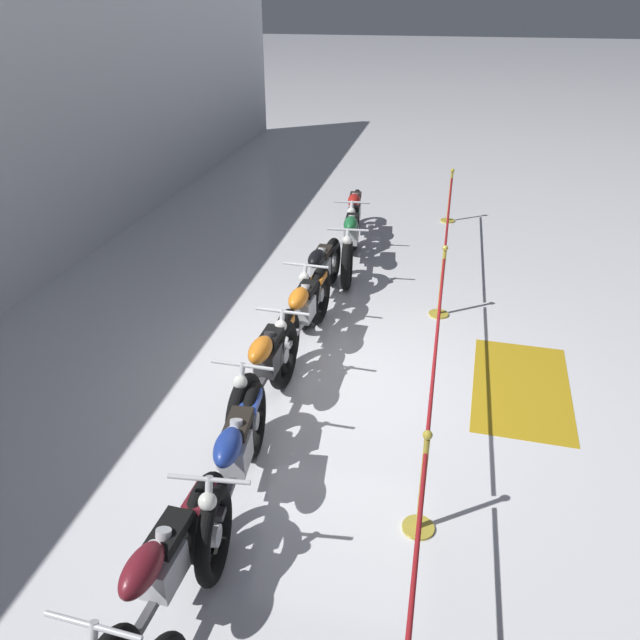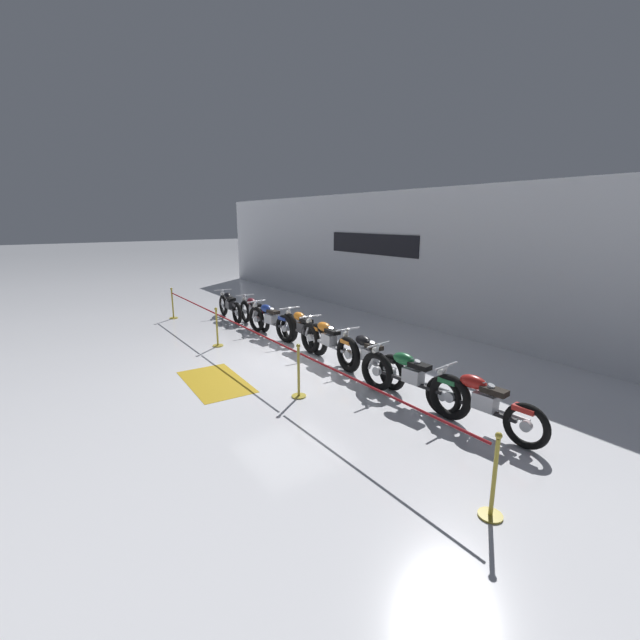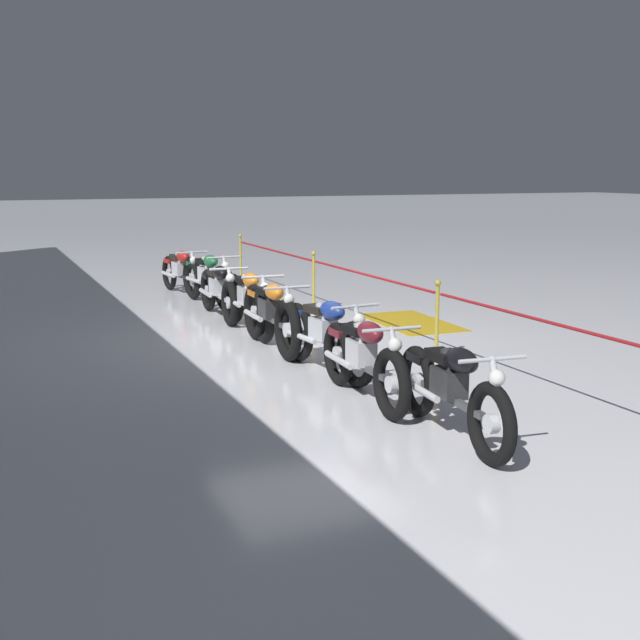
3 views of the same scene
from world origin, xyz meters
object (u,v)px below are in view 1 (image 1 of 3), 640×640
stanchion_far_left (429,414)px  motorcycle_red_7 (354,214)px  motorcycle_blue_2 (235,464)px  stanchion_far_right (449,204)px  motorcycle_orange_4 (303,317)px  stanchion_mid_right (441,292)px  motorcycle_green_6 (351,240)px  floor_banner (521,387)px  stanchion_mid_left (421,498)px  motorcycle_black_5 (320,275)px  motorcycle_orange_3 (267,369)px  motorcycle_maroon_1 (160,582)px

stanchion_far_left → motorcycle_red_7: bearing=15.1°
motorcycle_blue_2 → stanchion_far_right: (8.23, -1.61, -0.12)m
motorcycle_orange_4 → stanchion_mid_right: stanchion_mid_right is taller
motorcycle_blue_2 → stanchion_far_right: bearing=-11.0°
motorcycle_green_6 → floor_banner: size_ratio=1.21×
motorcycle_red_7 → stanchion_mid_left: 7.05m
motorcycle_green_6 → stanchion_far_left: stanchion_far_left is taller
stanchion_far_right → motorcycle_orange_4: bearing=163.1°
motorcycle_red_7 → stanchion_far_right: (1.33, -1.68, -0.11)m
motorcycle_green_6 → motorcycle_red_7: bearing=7.0°
motorcycle_blue_2 → floor_banner: bearing=-46.8°
stanchion_far_left → motorcycle_orange_4: bearing=38.6°
motorcycle_orange_4 → stanchion_far_left: size_ratio=0.20×
motorcycle_orange_4 → motorcycle_red_7: bearing=0.3°
motorcycle_red_7 → motorcycle_blue_2: bearing=-179.4°
stanchion_mid_right → stanchion_far_right: (4.12, 0.00, 0.00)m
stanchion_far_right → motorcycle_green_6: bearing=150.7°
motorcycle_black_5 → motorcycle_red_7: 2.79m
motorcycle_orange_3 → stanchion_far_right: bearing=-14.7°
motorcycle_orange_3 → motorcycle_red_7: size_ratio=1.06×
motorcycle_green_6 → motorcycle_orange_3: bearing=176.5°
motorcycle_orange_4 → motorcycle_maroon_1: bearing=179.1°
motorcycle_orange_4 → stanchion_far_left: (-2.08, -1.66, 0.27)m
motorcycle_maroon_1 → motorcycle_blue_2: (1.26, -0.12, 0.01)m
motorcycle_black_5 → stanchion_far_left: size_ratio=0.18×
motorcycle_maroon_1 → stanchion_mid_right: 5.65m
motorcycle_red_7 → stanchion_far_left: 6.45m
motorcycle_black_5 → stanchion_far_left: (-3.43, -1.73, 0.29)m
motorcycle_black_5 → motorcycle_orange_3: bearing=179.4°
motorcycle_blue_2 → motorcycle_orange_4: 2.76m
motorcycle_red_7 → floor_banner: bearing=-148.6°
motorcycle_blue_2 → motorcycle_orange_3: bearing=5.8°
stanchion_mid_left → stanchion_mid_right: 4.06m
stanchion_mid_right → stanchion_mid_left: bearing=180.0°
motorcycle_orange_4 → motorcycle_red_7: size_ratio=1.15×
motorcycle_green_6 → floor_banner: (-3.06, -2.54, -0.47)m
motorcycle_orange_4 → motorcycle_green_6: size_ratio=1.00×
motorcycle_maroon_1 → motorcycle_black_5: (5.37, 0.01, -0.00)m
motorcycle_blue_2 → motorcycle_green_6: size_ratio=0.91×
motorcycle_black_5 → motorcycle_green_6: bearing=-8.7°
motorcycle_maroon_1 → motorcycle_orange_3: 2.76m
motorcycle_orange_3 → stanchion_mid_left: bearing=-129.5°
floor_banner → stanchion_far_left: bearing=152.7°
motorcycle_maroon_1 → motorcycle_red_7: motorcycle_maroon_1 is taller
motorcycle_red_7 → stanchion_far_left: size_ratio=0.17×
stanchion_mid_left → motorcycle_maroon_1: bearing=127.2°
stanchion_mid_right → motorcycle_orange_4: bearing=129.1°
motorcycle_green_6 → stanchion_mid_left: 5.69m
motorcycle_maroon_1 → motorcycle_orange_4: size_ratio=0.89×
motorcycle_green_6 → motorcycle_red_7: motorcycle_green_6 is taller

